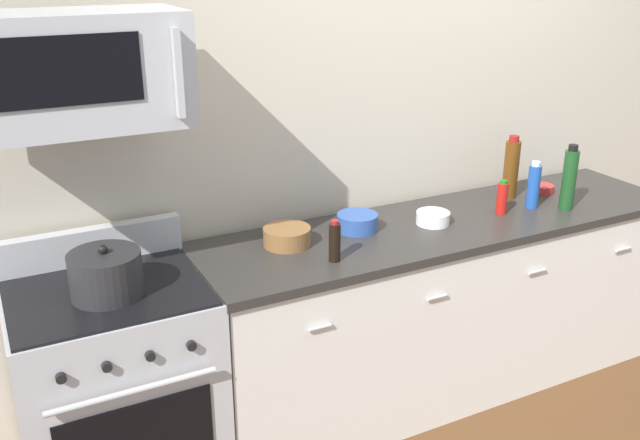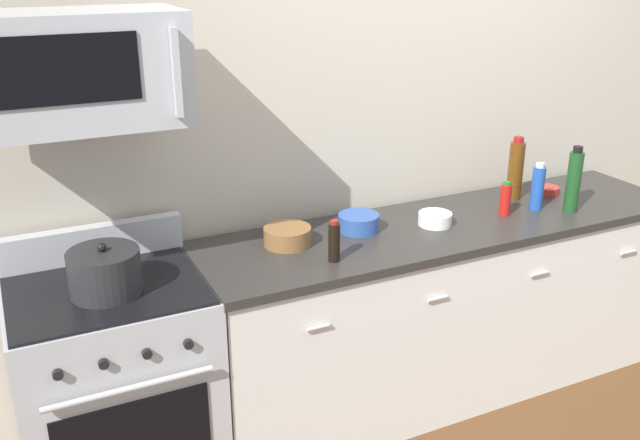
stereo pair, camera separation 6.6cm
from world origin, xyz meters
name	(u,v)px [view 2 (the right image)]	position (x,y,z in m)	size (l,w,h in m)	color
ground_plane	(439,383)	(0.00, 0.00, 0.00)	(6.71, 6.71, 0.00)	brown
back_wall	(409,116)	(0.00, 0.41, 1.35)	(5.59, 0.10, 2.70)	beige
counter_unit	(445,306)	(0.00, 0.00, 0.46)	(2.50, 0.66, 0.92)	silver
range_oven	(117,386)	(-1.63, 0.00, 0.47)	(0.76, 0.69, 1.07)	#B7BABF
microwave	(76,70)	(-1.62, 0.05, 1.75)	(0.74, 0.44, 0.40)	#B7BABF
bottle_soy_sauce_dark	(334,242)	(-0.71, -0.16, 1.01)	(0.05, 0.05, 0.18)	black
bottle_wine_amber	(516,170)	(0.49, 0.14, 1.08)	(0.08, 0.08, 0.33)	#59330F
bottle_wine_green	(574,181)	(0.62, -0.13, 1.08)	(0.07, 0.07, 0.33)	#19471E
bottle_hot_sauce_red	(505,199)	(0.29, -0.04, 1.00)	(0.05, 0.05, 0.17)	#B21914
bottle_soda_blue	(538,187)	(0.48, -0.04, 1.03)	(0.06, 0.06, 0.24)	#1E4CA5
bowl_red_small	(547,190)	(0.70, 0.11, 0.94)	(0.12, 0.12, 0.04)	#B72D28
bowl_blue_mixing	(359,222)	(-0.46, 0.09, 0.96)	(0.19, 0.19, 0.08)	#2D519E
bowl_white_ceramic	(435,218)	(-0.10, 0.00, 0.95)	(0.16, 0.16, 0.06)	white
bowl_wooden_salad	(287,236)	(-0.82, 0.08, 0.96)	(0.21, 0.21, 0.08)	brown
stockpot	(105,272)	(-1.63, -0.05, 1.01)	(0.27, 0.27, 0.21)	#262628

